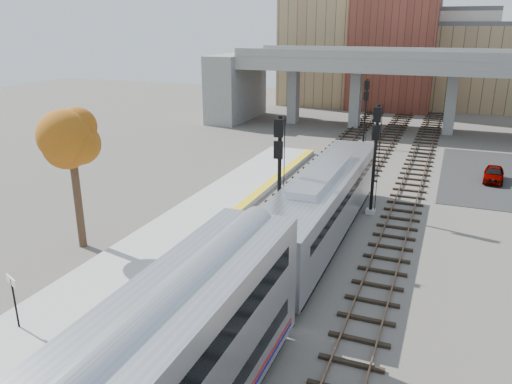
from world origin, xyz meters
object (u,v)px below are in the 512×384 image
Objects in this scene: signal_mast_near at (279,182)px; car_a at (494,174)px; signal_mast_mid at (374,160)px; locomotive at (323,203)px; signal_mast_far at (365,114)px; tree at (70,131)px.

car_a is at bearing 56.23° from signal_mast_near.
car_a is (12.15, 18.18, -3.16)m from signal_mast_near.
signal_mast_mid is at bearing 60.10° from signal_mast_near.
locomotive is 5.82m from signal_mast_mid.
signal_mast_near is 27.09m from signal_mast_far.
tree reaches higher than signal_mast_near.
locomotive is 19.23m from car_a.
locomotive is 5.14× the size of car_a.
signal_mast_mid reaches higher than car_a.
locomotive reaches higher than car_a.
signal_mast_far is 15.32m from car_a.
tree is (-12.52, -6.10, 4.43)m from locomotive.
car_a is at bearing 44.79° from tree.
signal_mast_far is at bearing 101.61° from signal_mast_mid.
car_a is at bearing -36.24° from signal_mast_far.
signal_mast_far is at bearing 90.00° from signal_mast_near.
signal_mast_near is 2.04× the size of car_a.
car_a is at bearing 58.36° from locomotive.
signal_mast_near reaches higher than signal_mast_mid.
signal_mast_near is 0.83× the size of tree.
tree reaches higher than locomotive.
signal_mast_near is 1.02× the size of signal_mast_mid.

